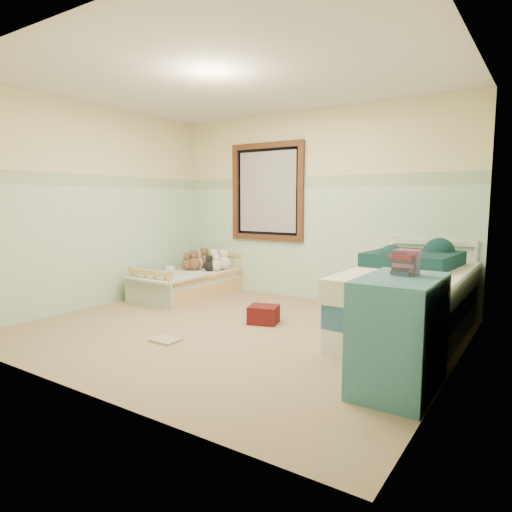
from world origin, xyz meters
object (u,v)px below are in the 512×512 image
Objects in this scene: twin_bed_frame at (408,324)px; red_pillow at (264,314)px; plush_floor_tan at (177,289)px; dresser at (399,334)px; toddler_bed_frame at (190,288)px; plush_floor_cream at (171,283)px; floor_book at (165,340)px.

red_pillow is at bearing -163.71° from twin_bed_frame.
plush_floor_tan is 0.27× the size of dresser.
plush_floor_tan is at bearing 178.49° from twin_bed_frame.
plush_floor_tan is at bearing 157.62° from dresser.
plush_floor_tan is 0.11× the size of twin_bed_frame.
dresser is at bearing -77.90° from twin_bed_frame.
twin_bed_frame is 1.49m from red_pillow.
twin_bed_frame reaches higher than red_pillow.
toddler_bed_frame is 3.73m from dresser.
plush_floor_tan is (0.32, -0.20, -0.02)m from plush_floor_cream.
dresser is (3.37, -1.58, 0.30)m from toddler_bed_frame.
dresser is (3.47, -1.43, 0.29)m from plush_floor_tan.
plush_floor_tan is 0.71× the size of red_pillow.
toddler_bed_frame is 5.80× the size of floor_book.
toddler_bed_frame is 2.10m from floor_book.
red_pillow is 1.16× the size of floor_book.
toddler_bed_frame is 1.78m from red_pillow.
floor_book is (-0.43, -1.05, -0.08)m from red_pillow.
plush_floor_cream is 2.19m from red_pillow.
plush_floor_tan is 0.82× the size of floor_book.
plush_floor_tan is at bearing 164.06° from red_pillow.
red_pillow is at bearing -21.48° from toddler_bed_frame.
twin_bed_frame is 1.41m from dresser.
red_pillow is at bearing 151.60° from dresser.
twin_bed_frame is 6.33× the size of red_pillow.
plush_floor_tan is at bearing -32.15° from plush_floor_cream.
dresser is 1.98m from red_pillow.
dresser is at bearing 4.03° from floor_book.
twin_bed_frame is (3.18, -0.08, 0.00)m from plush_floor_tan.
twin_bed_frame is 2.41× the size of dresser.
twin_bed_frame is at bearing 16.29° from red_pillow.
red_pillow is at bearing 68.30° from floor_book.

